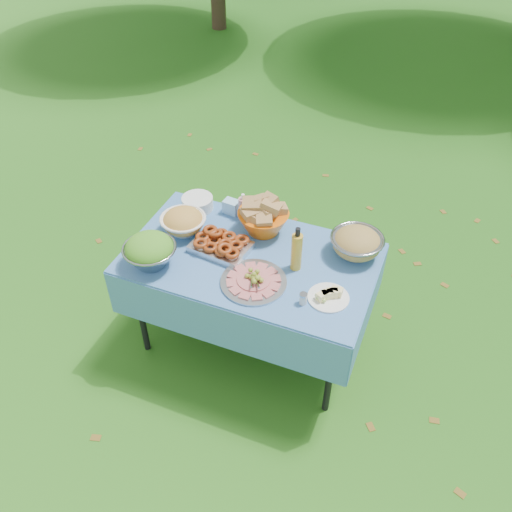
{
  "coord_description": "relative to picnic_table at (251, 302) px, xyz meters",
  "views": [
    {
      "loc": [
        0.93,
        -2.19,
        2.88
      ],
      "look_at": [
        0.04,
        0.0,
        0.78
      ],
      "focal_mm": 38.0,
      "sensor_mm": 36.0,
      "label": 1
    }
  ],
  "objects": [
    {
      "name": "shaker",
      "position": [
        0.4,
        -0.24,
        0.42
      ],
      "size": [
        0.05,
        0.05,
        0.07
      ],
      "primitive_type": "cylinder",
      "rotation": [
        0.0,
        0.0,
        -0.3
      ],
      "color": "silver",
      "rests_on": "picnic_table"
    },
    {
      "name": "pasta_bowl_steel",
      "position": [
        0.56,
        0.26,
        0.46
      ],
      "size": [
        0.36,
        0.36,
        0.17
      ],
      "primitive_type": null,
      "rotation": [
        0.0,
        0.0,
        -0.16
      ],
      "color": "#94989C",
      "rests_on": "picnic_table"
    },
    {
      "name": "bread_bowl",
      "position": [
        -0.02,
        0.26,
        0.49
      ],
      "size": [
        0.38,
        0.38,
        0.21
      ],
      "primitive_type": null,
      "rotation": [
        0.0,
        0.0,
        0.21
      ],
      "color": "#E1600C",
      "rests_on": "picnic_table"
    },
    {
      "name": "oil_bottle",
      "position": [
        0.28,
        0.01,
        0.52
      ],
      "size": [
        0.06,
        0.06,
        0.29
      ],
      "primitive_type": "cylinder",
      "rotation": [
        0.0,
        0.0,
        -0.0
      ],
      "color": "gold",
      "rests_on": "picnic_table"
    },
    {
      "name": "fried_tray",
      "position": [
        -0.19,
        -0.0,
        0.42
      ],
      "size": [
        0.36,
        0.28,
        0.08
      ],
      "primitive_type": "cube",
      "rotation": [
        0.0,
        0.0,
        -0.12
      ],
      "color": "silver",
      "rests_on": "picnic_table"
    },
    {
      "name": "ground",
      "position": [
        0.0,
        0.0,
        -0.38
      ],
      "size": [
        80.0,
        80.0,
        0.0
      ],
      "primitive_type": "plane",
      "color": "#0C3B0A",
      "rests_on": "ground"
    },
    {
      "name": "sanitizer_bottle",
      "position": [
        -0.19,
        0.35,
        0.47
      ],
      "size": [
        0.08,
        0.08,
        0.17
      ],
      "primitive_type": "cylinder",
      "rotation": [
        0.0,
        0.0,
        0.39
      ],
      "color": "pink",
      "rests_on": "picnic_table"
    },
    {
      "name": "charcuterie_platter",
      "position": [
        0.1,
        -0.19,
        0.42
      ],
      "size": [
        0.44,
        0.44,
        0.09
      ],
      "primitive_type": "cylinder",
      "rotation": [
        0.0,
        0.0,
        -0.18
      ],
      "color": "#A8ABAF",
      "rests_on": "picnic_table"
    },
    {
      "name": "picnic_table",
      "position": [
        0.0,
        0.0,
        0.0
      ],
      "size": [
        1.46,
        0.86,
        0.76
      ],
      "primitive_type": "cube",
      "color": "#7DADF1",
      "rests_on": "ground"
    },
    {
      "name": "wipes_box",
      "position": [
        -0.28,
        0.36,
        0.43
      ],
      "size": [
        0.11,
        0.08,
        0.09
      ],
      "primitive_type": "cube",
      "rotation": [
        0.0,
        0.0,
        -0.12
      ],
      "color": "#9AD1F9",
      "rests_on": "picnic_table"
    },
    {
      "name": "pasta_bowl_white",
      "position": [
        -0.47,
        0.07,
        0.46
      ],
      "size": [
        0.3,
        0.3,
        0.16
      ],
      "primitive_type": null,
      "rotation": [
        0.0,
        0.0,
        -0.08
      ],
      "color": "white",
      "rests_on": "picnic_table"
    },
    {
      "name": "salad_bowl",
      "position": [
        -0.51,
        -0.27,
        0.48
      ],
      "size": [
        0.35,
        0.35,
        0.2
      ],
      "primitive_type": null,
      "rotation": [
        0.0,
        0.0,
        -0.16
      ],
      "color": "#94989C",
      "rests_on": "picnic_table"
    },
    {
      "name": "cheese_plate",
      "position": [
        0.52,
        -0.15,
        0.41
      ],
      "size": [
        0.27,
        0.27,
        0.06
      ],
      "primitive_type": "cylinder",
      "rotation": [
        0.0,
        0.0,
        -0.22
      ],
      "color": "white",
      "rests_on": "picnic_table"
    },
    {
      "name": "plate_stack",
      "position": [
        -0.5,
        0.32,
        0.42
      ],
      "size": [
        0.25,
        0.25,
        0.08
      ],
      "primitive_type": "cylinder",
      "rotation": [
        0.0,
        0.0,
        0.28
      ],
      "color": "white",
      "rests_on": "picnic_table"
    }
  ]
}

